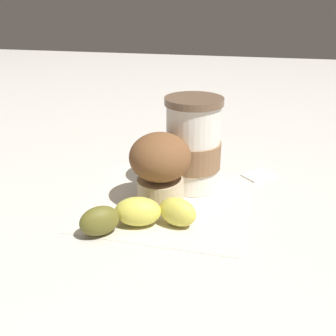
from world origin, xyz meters
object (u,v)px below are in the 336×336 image
at_px(muffin, 160,165).
at_px(sugar_packet, 259,174).
at_px(banana, 139,214).
at_px(coffee_cup, 193,146).

height_order(muffin, sugar_packet, muffin).
bearing_deg(sugar_packet, banana, -37.17).
distance_m(banana, sugar_packet, 0.24).
xyz_separation_m(muffin, sugar_packet, (-0.12, 0.14, -0.05)).
distance_m(muffin, sugar_packet, 0.19).
bearing_deg(sugar_packet, coffee_cup, -59.08).
height_order(coffee_cup, banana, coffee_cup).
bearing_deg(banana, sugar_packet, 142.83).
xyz_separation_m(coffee_cup, sugar_packet, (-0.06, 0.10, -0.06)).
xyz_separation_m(coffee_cup, muffin, (0.06, -0.04, -0.01)).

